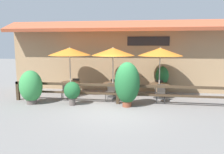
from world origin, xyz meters
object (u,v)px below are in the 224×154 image
(potted_plant_entrance_palm, at_px, (127,83))
(potted_plant_broad_leaf, at_px, (162,77))
(chair_near_streetside, at_px, (66,90))
(potted_plant_small_flowering, at_px, (31,87))
(dining_table_middle, at_px, (113,86))
(potted_plant_tall_tropical, at_px, (72,91))
(patio_umbrella_near, at_px, (70,52))
(patio_umbrella_far, at_px, (160,52))
(chair_far_streetside, at_px, (161,92))
(chair_far_wallside, at_px, (159,86))
(chair_middle_streetside, at_px, (111,91))
(chair_near_wallside, at_px, (76,84))
(dining_table_far, at_px, (159,87))
(dining_table_near, at_px, (71,85))
(patio_umbrella_middle, at_px, (113,52))

(potted_plant_entrance_palm, height_order, potted_plant_broad_leaf, potted_plant_entrance_palm)
(chair_near_streetside, xyz_separation_m, potted_plant_broad_leaf, (5.00, 2.01, 0.50))
(potted_plant_small_flowering, distance_m, potted_plant_entrance_palm, 4.56)
(dining_table_middle, height_order, potted_plant_tall_tropical, potted_plant_tall_tropical)
(chair_near_streetside, xyz_separation_m, potted_plant_tall_tropical, (0.68, -1.04, 0.18))
(patio_umbrella_near, xyz_separation_m, patio_umbrella_far, (4.79, 0.14, 0.00))
(chair_far_streetside, bearing_deg, potted_plant_small_flowering, -162.76)
(potted_plant_entrance_palm, bearing_deg, patio_umbrella_far, 49.98)
(dining_table_middle, distance_m, chair_far_wallside, 2.66)
(patio_umbrella_far, bearing_deg, potted_plant_broad_leaf, 77.79)
(chair_middle_streetside, height_order, chair_far_streetside, same)
(dining_table_middle, bearing_deg, chair_middle_streetside, -90.85)
(chair_near_wallside, bearing_deg, chair_far_streetside, 156.58)
(chair_near_streetside, bearing_deg, dining_table_far, -0.53)
(dining_table_far, distance_m, potted_plant_small_flowering, 6.43)
(dining_table_near, bearing_deg, potted_plant_entrance_palm, -27.82)
(patio_umbrella_middle, xyz_separation_m, patio_umbrella_far, (2.44, 0.09, 0.00))
(potted_plant_broad_leaf, bearing_deg, potted_plant_tall_tropical, -144.82)
(chair_middle_streetside, bearing_deg, patio_umbrella_far, 25.67)
(chair_near_wallside, bearing_deg, dining_table_middle, 155.13)
(patio_umbrella_middle, bearing_deg, potted_plant_small_flowering, -152.21)
(potted_plant_small_flowering, distance_m, potted_plant_tall_tropical, 2.02)
(potted_plant_tall_tropical, bearing_deg, patio_umbrella_far, 25.81)
(patio_umbrella_near, bearing_deg, chair_near_wallside, 84.54)
(potted_plant_small_flowering, bearing_deg, dining_table_middle, 27.79)
(patio_umbrella_middle, bearing_deg, dining_table_near, -178.89)
(chair_near_streetside, height_order, potted_plant_broad_leaf, potted_plant_broad_leaf)
(potted_plant_small_flowering, xyz_separation_m, potted_plant_entrance_palm, (4.55, 0.17, 0.24))
(chair_middle_streetside, distance_m, chair_far_wallside, 2.99)
(chair_near_streetside, bearing_deg, dining_table_near, 79.98)
(potted_plant_small_flowering, distance_m, potted_plant_broad_leaf, 7.05)
(dining_table_middle, height_order, potted_plant_entrance_palm, potted_plant_entrance_palm)
(chair_near_streetside, distance_m, potted_plant_entrance_palm, 3.40)
(chair_far_streetside, relative_size, potted_plant_broad_leaf, 0.54)
(patio_umbrella_near, height_order, chair_near_wallside, patio_umbrella_near)
(chair_middle_streetside, distance_m, dining_table_far, 2.59)
(chair_near_wallside, relative_size, patio_umbrella_far, 0.32)
(chair_near_wallside, distance_m, dining_table_far, 4.77)
(potted_plant_entrance_palm, distance_m, potted_plant_broad_leaf, 3.42)
(patio_umbrella_far, relative_size, potted_plant_entrance_palm, 1.31)
(dining_table_near, height_order, chair_far_streetside, chair_far_streetside)
(chair_far_streetside, height_order, potted_plant_small_flowering, potted_plant_small_flowering)
(chair_middle_streetside, height_order, potted_plant_tall_tropical, potted_plant_tall_tropical)
(patio_umbrella_near, height_order, chair_far_streetside, patio_umbrella_near)
(patio_umbrella_middle, bearing_deg, dining_table_far, 2.13)
(chair_middle_streetside, relative_size, chair_far_streetside, 1.00)
(chair_near_streetside, height_order, potted_plant_tall_tropical, potted_plant_tall_tropical)
(chair_near_streetside, xyz_separation_m, patio_umbrella_far, (4.77, 0.94, 1.95))
(dining_table_far, xyz_separation_m, potted_plant_broad_leaf, (0.23, 1.07, 0.36))
(chair_middle_streetside, height_order, potted_plant_small_flowering, potted_plant_small_flowering)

